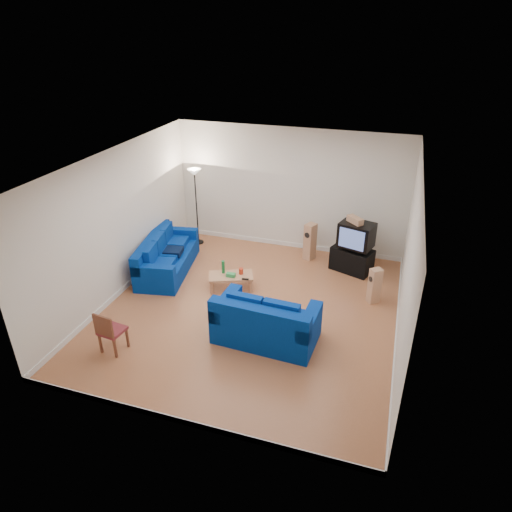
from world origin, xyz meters
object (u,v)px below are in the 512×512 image
(television, at_px, (356,235))
(sofa_three_seat, at_px, (165,259))
(tv_stand, at_px, (352,260))
(sofa_loveseat, at_px, (265,325))
(coffee_table, at_px, (231,277))

(television, bearing_deg, sofa_three_seat, -146.57)
(television, bearing_deg, tv_stand, 156.17)
(tv_stand, bearing_deg, sofa_loveseat, -90.13)
(tv_stand, relative_size, television, 1.08)
(tv_stand, distance_m, television, 0.69)
(sofa_three_seat, xyz_separation_m, tv_stand, (4.33, 1.39, -0.03))
(sofa_loveseat, bearing_deg, sofa_three_seat, 151.66)
(coffee_table, relative_size, television, 1.22)
(sofa_three_seat, bearing_deg, sofa_loveseat, 48.37)
(sofa_loveseat, height_order, tv_stand, sofa_loveseat)
(sofa_loveseat, distance_m, tv_stand, 3.51)
(sofa_three_seat, height_order, tv_stand, sofa_three_seat)
(sofa_three_seat, bearing_deg, tv_stand, 97.62)
(sofa_loveseat, xyz_separation_m, coffee_table, (-1.28, 1.58, -0.06))
(coffee_table, height_order, television, television)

